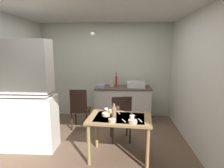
{
  "coord_description": "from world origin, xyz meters",
  "views": [
    {
      "loc": [
        0.46,
        -3.28,
        1.85
      ],
      "look_at": [
        0.26,
        0.22,
        1.2
      ],
      "focal_mm": 30.47,
      "sensor_mm": 36.0,
      "label": 1
    }
  ],
  "objects_px": {
    "teacup_cream": "(106,110)",
    "glass_bottle": "(114,112)",
    "hutch_cabinet": "(28,100)",
    "mixing_bowl_counter": "(101,86)",
    "sink_basin": "(136,84)",
    "chair_far_side": "(121,118)",
    "hand_pump": "(116,80)",
    "dining_table": "(120,123)",
    "serving_bowl_wide": "(107,114)",
    "chair_by_counter": "(80,108)"
  },
  "relations": [
    {
      "from": "hutch_cabinet",
      "to": "dining_table",
      "type": "bearing_deg",
      "value": -7.9
    },
    {
      "from": "dining_table",
      "to": "chair_far_side",
      "type": "bearing_deg",
      "value": 88.46
    },
    {
      "from": "serving_bowl_wide",
      "to": "glass_bottle",
      "type": "relative_size",
      "value": 0.66
    },
    {
      "from": "hand_pump",
      "to": "hutch_cabinet",
      "type": "bearing_deg",
      "value": -133.6
    },
    {
      "from": "teacup_cream",
      "to": "glass_bottle",
      "type": "distance_m",
      "value": 0.32
    },
    {
      "from": "mixing_bowl_counter",
      "to": "dining_table",
      "type": "relative_size",
      "value": 0.2
    },
    {
      "from": "hand_pump",
      "to": "dining_table",
      "type": "distance_m",
      "value": 1.91
    },
    {
      "from": "mixing_bowl_counter",
      "to": "chair_far_side",
      "type": "height_order",
      "value": "chair_far_side"
    },
    {
      "from": "hutch_cabinet",
      "to": "mixing_bowl_counter",
      "type": "height_order",
      "value": "hutch_cabinet"
    },
    {
      "from": "hutch_cabinet",
      "to": "chair_by_counter",
      "type": "height_order",
      "value": "hutch_cabinet"
    },
    {
      "from": "hutch_cabinet",
      "to": "mixing_bowl_counter",
      "type": "xyz_separation_m",
      "value": [
        1.15,
        1.53,
        -0.03
      ]
    },
    {
      "from": "sink_basin",
      "to": "chair_far_side",
      "type": "distance_m",
      "value": 1.38
    },
    {
      "from": "sink_basin",
      "to": "chair_by_counter",
      "type": "relative_size",
      "value": 0.46
    },
    {
      "from": "chair_far_side",
      "to": "teacup_cream",
      "type": "relative_size",
      "value": 13.16
    },
    {
      "from": "mixing_bowl_counter",
      "to": "glass_bottle",
      "type": "height_order",
      "value": "glass_bottle"
    },
    {
      "from": "chair_far_side",
      "to": "glass_bottle",
      "type": "relative_size",
      "value": 4.06
    },
    {
      "from": "dining_table",
      "to": "chair_far_side",
      "type": "height_order",
      "value": "chair_far_side"
    },
    {
      "from": "hand_pump",
      "to": "serving_bowl_wide",
      "type": "height_order",
      "value": "hand_pump"
    },
    {
      "from": "sink_basin",
      "to": "dining_table",
      "type": "bearing_deg",
      "value": -102.01
    },
    {
      "from": "serving_bowl_wide",
      "to": "glass_bottle",
      "type": "xyz_separation_m",
      "value": [
        0.13,
        -0.09,
        0.07
      ]
    },
    {
      "from": "sink_basin",
      "to": "teacup_cream",
      "type": "xyz_separation_m",
      "value": [
        -0.63,
        -1.56,
        -0.19
      ]
    },
    {
      "from": "sink_basin",
      "to": "hand_pump",
      "type": "height_order",
      "value": "hand_pump"
    },
    {
      "from": "hand_pump",
      "to": "chair_by_counter",
      "type": "bearing_deg",
      "value": -138.76
    },
    {
      "from": "mixing_bowl_counter",
      "to": "serving_bowl_wide",
      "type": "distance_m",
      "value": 1.73
    },
    {
      "from": "hutch_cabinet",
      "to": "teacup_cream",
      "type": "distance_m",
      "value": 1.43
    },
    {
      "from": "hutch_cabinet",
      "to": "chair_by_counter",
      "type": "distance_m",
      "value": 1.25
    },
    {
      "from": "glass_bottle",
      "to": "serving_bowl_wide",
      "type": "bearing_deg",
      "value": 145.21
    },
    {
      "from": "chair_by_counter",
      "to": "glass_bottle",
      "type": "xyz_separation_m",
      "value": [
        0.84,
        -1.17,
        0.32
      ]
    },
    {
      "from": "dining_table",
      "to": "glass_bottle",
      "type": "height_order",
      "value": "glass_bottle"
    },
    {
      "from": "teacup_cream",
      "to": "dining_table",
      "type": "bearing_deg",
      "value": -45.53
    },
    {
      "from": "serving_bowl_wide",
      "to": "chair_far_side",
      "type": "bearing_deg",
      "value": 64.67
    },
    {
      "from": "hand_pump",
      "to": "chair_by_counter",
      "type": "height_order",
      "value": "hand_pump"
    },
    {
      "from": "sink_basin",
      "to": "teacup_cream",
      "type": "relative_size",
      "value": 6.03
    },
    {
      "from": "chair_by_counter",
      "to": "sink_basin",
      "type": "bearing_deg",
      "value": 26.85
    },
    {
      "from": "hutch_cabinet",
      "to": "sink_basin",
      "type": "bearing_deg",
      "value": 37.58
    },
    {
      "from": "hutch_cabinet",
      "to": "mixing_bowl_counter",
      "type": "bearing_deg",
      "value": 52.96
    },
    {
      "from": "dining_table",
      "to": "teacup_cream",
      "type": "xyz_separation_m",
      "value": [
        -0.25,
        0.25,
        0.14
      ]
    },
    {
      "from": "chair_far_side",
      "to": "serving_bowl_wide",
      "type": "distance_m",
      "value": 0.61
    },
    {
      "from": "hand_pump",
      "to": "glass_bottle",
      "type": "distance_m",
      "value": 1.89
    },
    {
      "from": "chair_far_side",
      "to": "chair_by_counter",
      "type": "bearing_deg",
      "value": 148.66
    },
    {
      "from": "sink_basin",
      "to": "mixing_bowl_counter",
      "type": "height_order",
      "value": "sink_basin"
    },
    {
      "from": "hutch_cabinet",
      "to": "chair_far_side",
      "type": "bearing_deg",
      "value": 11.25
    },
    {
      "from": "chair_far_side",
      "to": "serving_bowl_wide",
      "type": "bearing_deg",
      "value": -115.33
    },
    {
      "from": "serving_bowl_wide",
      "to": "teacup_cream",
      "type": "xyz_separation_m",
      "value": [
        -0.02,
        0.18,
        0.01
      ]
    },
    {
      "from": "dining_table",
      "to": "chair_far_side",
      "type": "relative_size",
      "value": 1.15
    },
    {
      "from": "dining_table",
      "to": "glass_bottle",
      "type": "relative_size",
      "value": 4.65
    },
    {
      "from": "hand_pump",
      "to": "dining_table",
      "type": "bearing_deg",
      "value": -86.3
    },
    {
      "from": "chair_far_side",
      "to": "dining_table",
      "type": "bearing_deg",
      "value": -91.54
    },
    {
      "from": "dining_table",
      "to": "teacup_cream",
      "type": "distance_m",
      "value": 0.38
    },
    {
      "from": "sink_basin",
      "to": "chair_by_counter",
      "type": "height_order",
      "value": "sink_basin"
    }
  ]
}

